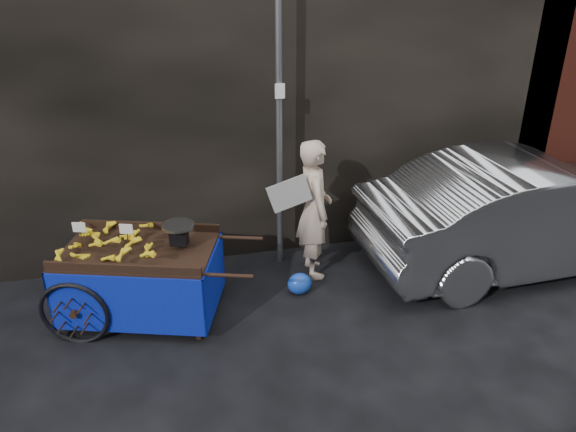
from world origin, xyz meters
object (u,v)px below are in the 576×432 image
object	(u,v)px
banana_cart	(134,256)
vendor	(314,209)
plastic_bag	(300,284)
parked_car	(533,212)

from	to	relation	value
banana_cart	vendor	bearing A→B (deg)	28.99
vendor	banana_cart	bearing A→B (deg)	103.01
vendor	plastic_bag	xyz separation A→B (m)	(-0.31, -0.47, -0.79)
banana_cart	vendor	world-z (taller)	vendor
banana_cart	parked_car	size ratio (longest dim) A/B	0.55
plastic_bag	parked_car	bearing A→B (deg)	0.68
banana_cart	plastic_bag	distance (m)	2.06
banana_cart	plastic_bag	size ratio (longest dim) A/B	8.26
banana_cart	vendor	distance (m)	2.31
plastic_bag	parked_car	size ratio (longest dim) A/B	0.07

